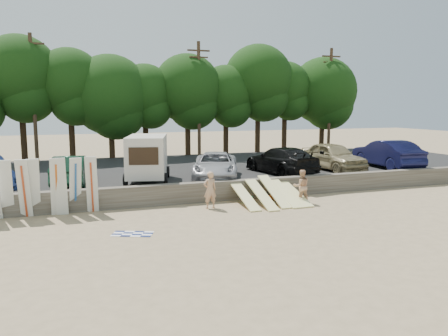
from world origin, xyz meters
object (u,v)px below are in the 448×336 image
Objects in this scene: beachgoer_b at (301,186)px; cooler at (248,200)px; box_trailer at (147,156)px; beachgoer_a at (210,190)px; car_3 at (281,160)px; car_4 at (333,156)px; car_1 at (71,170)px; car_2 at (215,165)px; car_5 at (387,154)px.

beachgoer_b is 2.70m from cooler.
box_trailer is 2.43× the size of beachgoer_a.
car_4 reaches higher than car_3.
car_4 is at bearing 175.44° from car_3.
car_2 is at bearing -179.81° from car_1.
car_4 is 13.40× the size of cooler.
box_trailer is 11.15× the size of cooler.
car_3 is 5.09m from beachgoer_b.
car_5 reaches higher than cooler.
car_1 is 9.39m from cooler.
car_1 reaches higher than beachgoer_a.
box_trailer is 11.91m from car_4.
beachgoer_b is at bearing -20.26° from box_trailer.
car_5 is at bearing -164.81° from beachgoer_a.
car_3 is 1.00× the size of car_5.
beachgoer_a is at bearing 21.68° from car_5.
car_5 is (12.07, 0.30, 0.18)m from car_2.
beachgoer_b is at bearing -18.09° from cooler.
car_2 is 12.08m from car_5.
beachgoer_b is (10.64, -5.32, -0.61)m from car_1.
beachgoer_b is at bearing 159.61° from car_1.
box_trailer is at bearing -21.68° from beachgoer_b.
cooler is (2.13, 0.46, -0.71)m from beachgoer_a.
beachgoer_b is (-5.16, -5.14, -0.74)m from car_4.
car_3 is at bearing -92.22° from beachgoer_b.
car_5 is 3.16× the size of beachgoer_a.
car_2 is 5.42m from beachgoer_b.
car_5 reaches higher than beachgoer_b.
car_3 reaches higher than cooler.
beachgoer_b is at bearing -138.64° from car_4.
car_3 is (12.00, -0.45, 0.06)m from car_1.
beachgoer_b reaches higher than cooler.
car_4 is at bearing -174.48° from car_1.
beachgoer_a is (-1.63, -4.07, -0.55)m from car_2.
beachgoer_b is 4.38× the size of cooler.
car_5 is (15.85, 0.09, -0.48)m from box_trailer.
car_5 is 14.48× the size of cooler.
box_trailer is at bearing 178.50° from car_4.
cooler is at bearing -26.96° from box_trailer.
car_2 is 4.42m from beachgoer_a.
cooler is at bearing -170.24° from beachgoer_a.
car_2 is 13.74× the size of cooler.
cooler is at bearing -61.82° from car_2.
car_4 is at bearing -121.74° from beachgoer_b.
car_1 is 7.80m from beachgoer_a.
car_2 is 1.03× the size of car_4.
beachgoer_a is at bearing -165.58° from cooler.
cooler is (-3.81, -3.96, -1.34)m from car_3.
car_3 is at bearing -176.00° from car_1.
car_5 is (19.77, -0.50, 0.16)m from car_1.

